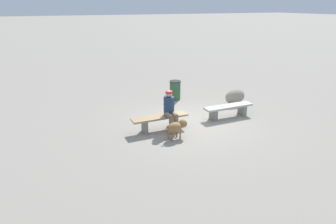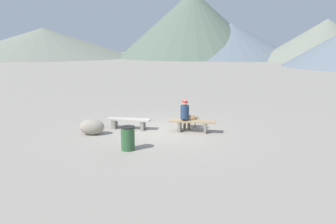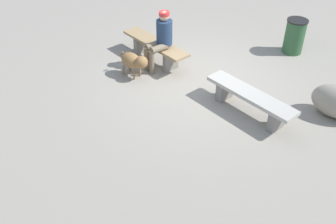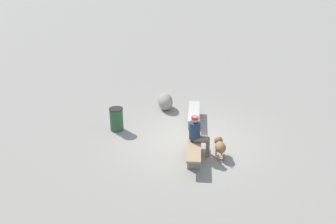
% 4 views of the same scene
% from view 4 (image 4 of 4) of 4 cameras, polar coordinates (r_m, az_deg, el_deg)
% --- Properties ---
extents(ground, '(210.00, 210.00, 0.06)m').
position_cam_4_polar(ground, '(12.77, 3.09, -4.19)').
color(ground, gray).
extents(bench_left, '(1.83, 0.41, 0.44)m').
position_cam_4_polar(bench_left, '(13.88, 3.83, -0.27)').
color(bench_left, gray).
rests_on(bench_left, ground).
extents(bench_right, '(1.83, 0.42, 0.47)m').
position_cam_4_polar(bench_right, '(11.50, 3.85, -5.50)').
color(bench_right, gray).
rests_on(bench_right, ground).
extents(seated_person, '(0.37, 0.64, 1.27)m').
position_cam_4_polar(seated_person, '(11.59, 4.37, -3.05)').
color(seated_person, navy).
rests_on(seated_person, ground).
extents(dog, '(0.77, 0.38, 0.56)m').
position_cam_4_polar(dog, '(11.71, 7.64, -4.93)').
color(dog, olive).
rests_on(dog, ground).
extents(trash_bin, '(0.48, 0.48, 0.80)m').
position_cam_4_polar(trash_bin, '(13.33, -7.59, -1.06)').
color(trash_bin, '#2D5633').
rests_on(trash_bin, ground).
extents(boulder, '(1.05, 0.75, 0.61)m').
position_cam_4_polar(boulder, '(14.94, -0.41, 1.57)').
color(boulder, gray).
rests_on(boulder, ground).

